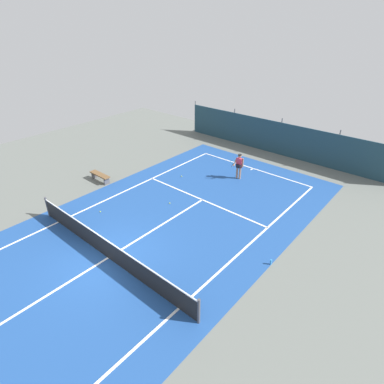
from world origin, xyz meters
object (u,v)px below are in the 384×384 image
object	(u,v)px
tennis_net	(107,248)
tennis_ball_by_sideline	(181,176)
tennis_ball_midcourt	(170,203)
courtside_bench	(100,176)
water_bottle	(271,262)
tennis_player	(239,165)
tennis_ball_near_player	(100,212)

from	to	relation	value
tennis_net	tennis_ball_by_sideline	size ratio (longest dim) A/B	153.33
tennis_ball_midcourt	courtside_bench	distance (m)	5.28
tennis_ball_by_sideline	tennis_ball_midcourt	bearing A→B (deg)	-58.79
courtside_bench	water_bottle	bearing A→B (deg)	0.43
tennis_net	tennis_player	bearing A→B (deg)	89.80
tennis_ball_by_sideline	courtside_bench	distance (m)	5.10
tennis_player	tennis_ball_by_sideline	bearing A→B (deg)	26.94
tennis_player	tennis_ball_near_player	xyz separation A→B (m)	(-3.33, -8.07, -0.93)
tennis_ball_by_sideline	water_bottle	distance (m)	9.11
courtside_bench	tennis_net	bearing A→B (deg)	-32.78
courtside_bench	water_bottle	xyz separation A→B (m)	(11.78, 0.09, -0.25)
tennis_net	tennis_ball_near_player	size ratio (longest dim) A/B	153.33
tennis_ball_by_sideline	courtside_bench	bearing A→B (deg)	-132.53
tennis_ball_midcourt	tennis_ball_by_sideline	distance (m)	3.39
tennis_ball_by_sideline	water_bottle	world-z (taller)	water_bottle
tennis_net	tennis_ball_midcourt	xyz separation A→B (m)	(-1.11, 4.92, -0.48)
tennis_ball_midcourt	water_bottle	bearing A→B (deg)	-6.63
water_bottle	tennis_ball_midcourt	bearing A→B (deg)	173.37
tennis_net	water_bottle	xyz separation A→B (m)	(5.47, 4.15, -0.39)
tennis_net	tennis_ball_near_player	distance (m)	3.84
tennis_net	courtside_bench	size ratio (longest dim) A/B	6.33
tennis_ball_midcourt	courtside_bench	size ratio (longest dim) A/B	0.04
tennis_ball_by_sideline	courtside_bench	world-z (taller)	courtside_bench
tennis_player	tennis_ball_midcourt	distance (m)	5.27
tennis_player	water_bottle	xyz separation A→B (m)	(5.44, -5.83, -0.84)
tennis_net	tennis_player	world-z (taller)	tennis_player
tennis_ball_midcourt	tennis_player	bearing A→B (deg)	77.23
tennis_net	courtside_bench	xyz separation A→B (m)	(-6.31, 4.06, -0.14)
tennis_ball_by_sideline	water_bottle	bearing A→B (deg)	-23.71
tennis_ball_near_player	water_bottle	distance (m)	9.06
courtside_bench	tennis_ball_near_player	bearing A→B (deg)	-35.61
tennis_ball_near_player	water_bottle	world-z (taller)	water_bottle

